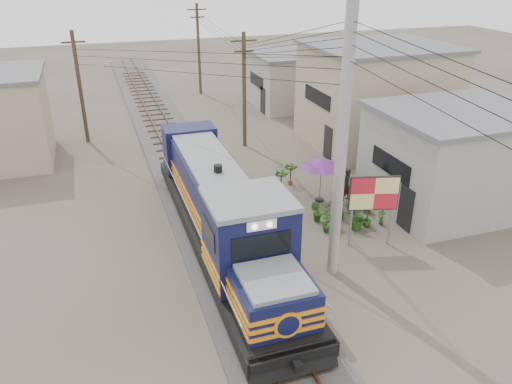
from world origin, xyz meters
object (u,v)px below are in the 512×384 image
object	(u,v)px
billboard	(374,195)
market_umbrella	(322,163)
locomotive	(223,212)
vendor	(346,184)

from	to	relation	value
billboard	market_umbrella	size ratio (longest dim) A/B	1.21
locomotive	billboard	bearing A→B (deg)	-16.54
market_umbrella	vendor	distance (m)	1.74
billboard	market_umbrella	xyz separation A→B (m)	(-0.17, 4.46, -0.27)
market_umbrella	vendor	xyz separation A→B (m)	(1.23, -0.32, -1.19)
locomotive	market_umbrella	world-z (taller)	locomotive
market_umbrella	vendor	size ratio (longest dim) A/B	1.53
vendor	locomotive	bearing A→B (deg)	-6.17
locomotive	market_umbrella	bearing A→B (deg)	25.87
billboard	vendor	distance (m)	4.52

